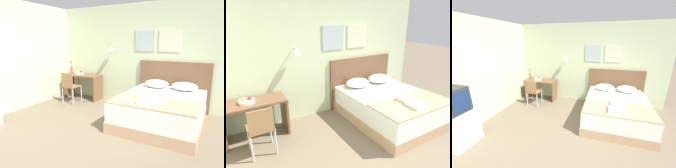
{
  "view_description": "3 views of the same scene",
  "coord_description": "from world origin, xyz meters",
  "views": [
    {
      "loc": [
        2.13,
        -2.18,
        1.69
      ],
      "look_at": [
        -0.02,
        1.72,
        0.73
      ],
      "focal_mm": 32.0,
      "sensor_mm": 36.0,
      "label": 1
    },
    {
      "loc": [
        -1.81,
        -1.03,
        2.18
      ],
      "look_at": [
        0.06,
        2.11,
        0.9
      ],
      "focal_mm": 32.0,
      "sensor_mm": 36.0,
      "label": 2
    },
    {
      "loc": [
        0.76,
        -1.85,
        2.09
      ],
      "look_at": [
        -0.28,
        1.57,
        0.96
      ],
      "focal_mm": 22.0,
      "sensor_mm": 36.0,
      "label": 3
    }
  ],
  "objects": [
    {
      "name": "ground_plane",
      "position": [
        0.0,
        0.0,
        0.0
      ],
      "size": [
        24.0,
        24.0,
        0.0
      ],
      "primitive_type": "plane",
      "color": "#756651"
    },
    {
      "name": "bed",
      "position": [
        1.12,
        1.76,
        0.29
      ],
      "size": [
        1.6,
        1.99,
        0.59
      ],
      "color": "tan",
      "rests_on": "ground_plane"
    },
    {
      "name": "fruit_bowl",
      "position": [
        -1.56,
        2.49,
        0.76
      ],
      "size": [
        0.27,
        0.27,
        0.12
      ],
      "color": "silver",
      "rests_on": "desk"
    },
    {
      "name": "throw_blanket",
      "position": [
        1.12,
        1.18,
        0.61
      ],
      "size": [
        1.55,
        0.8,
        0.02
      ],
      "color": "tan",
      "rests_on": "bed"
    },
    {
      "name": "folded_towel_near_foot",
      "position": [
        1.12,
        1.32,
        0.65
      ],
      "size": [
        0.31,
        0.26,
        0.06
      ],
      "color": "white",
      "rests_on": "throw_blanket"
    },
    {
      "name": "pillow_left",
      "position": [
        0.8,
        2.47,
        0.69
      ],
      "size": [
        0.57,
        0.47,
        0.18
      ],
      "color": "white",
      "rests_on": "bed"
    },
    {
      "name": "pillow_right",
      "position": [
        1.45,
        2.47,
        0.69
      ],
      "size": [
        0.57,
        0.47,
        0.18
      ],
      "color": "white",
      "rests_on": "bed"
    },
    {
      "name": "television",
      "position": [
        -1.99,
        -0.16,
        0.99
      ],
      "size": [
        0.45,
        0.42,
        0.5
      ],
      "color": "#2D2D30",
      "rests_on": "tv_stand"
    },
    {
      "name": "desk_chair",
      "position": [
        -1.46,
        1.92,
        0.51
      ],
      "size": [
        0.4,
        0.4,
        0.85
      ],
      "color": "#8E6642",
      "rests_on": "ground_plane"
    },
    {
      "name": "wall_back",
      "position": [
        0.01,
        2.84,
        1.33
      ],
      "size": [
        5.29,
        0.31,
        2.65
      ],
      "color": "beige",
      "rests_on": "ground_plane"
    },
    {
      "name": "flower_vase",
      "position": [
        -1.9,
        2.55,
        0.86
      ],
      "size": [
        0.07,
        0.07,
        0.37
      ],
      "color": "#D14C42",
      "rests_on": "desk"
    },
    {
      "name": "headboard",
      "position": [
        1.12,
        2.78,
        0.6
      ],
      "size": [
        1.72,
        0.06,
        1.2
      ],
      "color": "brown",
      "rests_on": "ground_plane"
    },
    {
      "name": "desk",
      "position": [
        -1.45,
        2.51,
        0.5
      ],
      "size": [
        1.1,
        0.51,
        0.72
      ],
      "color": "brown",
      "rests_on": "ground_plane"
    },
    {
      "name": "tv_stand",
      "position": [
        -2.0,
        -0.16,
        0.37
      ],
      "size": [
        0.46,
        0.6,
        0.74
      ],
      "color": "white",
      "rests_on": "ground_plane"
    },
    {
      "name": "folded_towel_mid_bed",
      "position": [
        1.05,
        1.04,
        0.65
      ],
      "size": [
        0.28,
        0.29,
        0.06
      ],
      "color": "white",
      "rests_on": "throw_blanket"
    }
  ]
}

